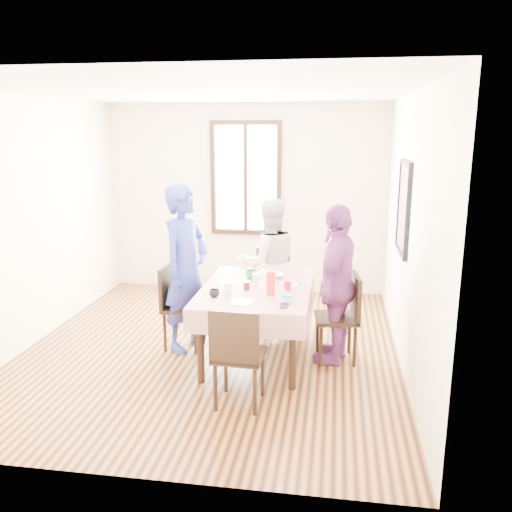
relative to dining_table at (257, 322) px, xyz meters
name	(u,v)px	position (x,y,z in m)	size (l,w,h in m)	color
ground	(212,348)	(-0.52, 0.13, -0.38)	(4.50, 4.50, 0.00)	black
back_wall	(246,199)	(-0.52, 2.38, 0.98)	(4.00, 4.00, 0.00)	#F1E0C1
right_wall	(408,232)	(1.48, 0.13, 0.98)	(4.50, 4.50, 0.00)	#F1E0C1
window_frame	(246,178)	(-0.52, 2.36, 1.27)	(1.02, 0.06, 1.62)	black
window_pane	(246,178)	(-0.52, 2.37, 1.27)	(0.90, 0.02, 1.50)	white
art_poster	(404,208)	(1.46, 0.43, 1.18)	(0.04, 0.76, 0.96)	red
dining_table	(257,322)	(0.00, 0.00, 0.00)	(0.98, 1.45, 0.75)	black
tablecloth	(257,287)	(0.00, 0.00, 0.38)	(1.10, 1.57, 0.01)	#5D000C
chair_left	(184,307)	(-0.82, 0.14, 0.08)	(0.42, 0.42, 0.91)	black
chair_right	(336,318)	(0.82, 0.05, 0.08)	(0.42, 0.42, 0.91)	black
chair_far	(269,288)	(0.00, 1.00, 0.08)	(0.42, 0.42, 0.91)	black
chair_near	(239,355)	(0.00, -1.00, 0.08)	(0.42, 0.42, 0.91)	black
person_left	(185,268)	(-0.80, 0.14, 0.52)	(0.65, 0.43, 1.79)	navy
person_far	(269,262)	(0.00, 0.98, 0.40)	(0.75, 0.59, 1.55)	beige
person_right	(335,284)	(0.80, 0.05, 0.44)	(0.95, 0.40, 1.63)	#743277
mug_black	(214,293)	(-0.35, -0.40, 0.43)	(0.10, 0.10, 0.08)	black
mug_flag	(288,286)	(0.32, -0.06, 0.43)	(0.09, 0.09, 0.08)	red
mug_green	(251,275)	(-0.11, 0.29, 0.43)	(0.12, 0.12, 0.09)	#0C7226
serving_bowl	(275,276)	(0.14, 0.38, 0.41)	(0.19, 0.19, 0.05)	white
juice_carton	(271,283)	(0.18, -0.24, 0.51)	(0.08, 0.08, 0.24)	red
butter_tub	(287,299)	(0.35, -0.42, 0.41)	(0.11, 0.11, 0.06)	white
jam_jar	(247,286)	(-0.08, -0.12, 0.43)	(0.06, 0.06, 0.09)	black
drinking_glass	(228,288)	(-0.24, -0.26, 0.44)	(0.08, 0.08, 0.11)	silver
smartphone	(284,306)	(0.34, -0.56, 0.39)	(0.08, 0.15, 0.01)	black
flower_vase	(255,280)	(-0.02, 0.06, 0.45)	(0.06, 0.06, 0.12)	silver
plate_left	(229,283)	(-0.31, 0.08, 0.39)	(0.20, 0.20, 0.01)	white
plate_right	(289,285)	(0.32, 0.11, 0.39)	(0.20, 0.20, 0.01)	white
plate_far	(264,272)	(0.00, 0.57, 0.39)	(0.20, 0.20, 0.01)	white
plate_near	(242,302)	(-0.06, -0.52, 0.39)	(0.20, 0.20, 0.01)	white
butter_lid	(287,295)	(0.35, -0.42, 0.45)	(0.12, 0.12, 0.01)	blue
flower_bunch	(255,269)	(-0.02, 0.06, 0.56)	(0.09, 0.09, 0.10)	yellow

